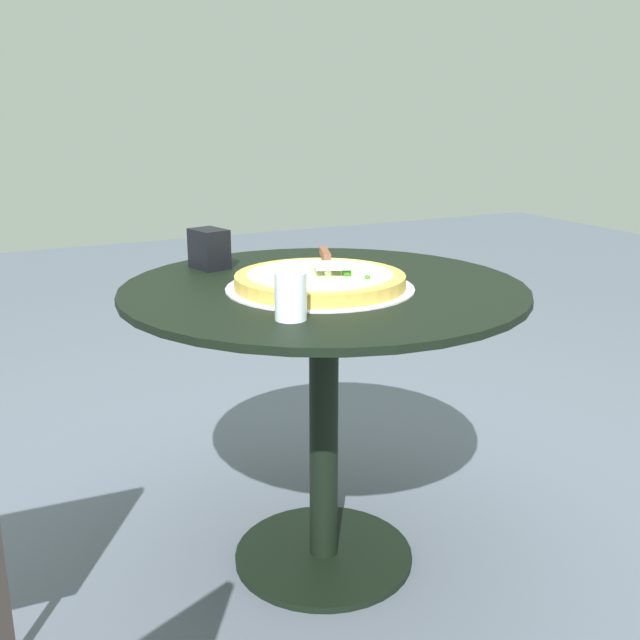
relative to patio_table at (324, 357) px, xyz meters
The scene contains 6 objects.
ground_plane 0.56m from the patio_table, ahead, with size 10.00×10.00×0.00m, color #545C6B.
patio_table is the anchor object (origin of this frame).
pizza_on_tray 0.20m from the patio_table, 41.22° to the right, with size 0.44×0.44×0.05m.
pizza_server 0.24m from the patio_table, 131.64° to the left, with size 0.21×0.12×0.02m.
drinking_cup 0.38m from the patio_table, 39.40° to the right, with size 0.07×0.07×0.10m, color silver.
napkin_dispenser 0.43m from the patio_table, 149.35° to the right, with size 0.10×0.07×0.10m, color black.
Camera 1 is at (1.56, -0.79, 1.16)m, focal length 42.22 mm.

